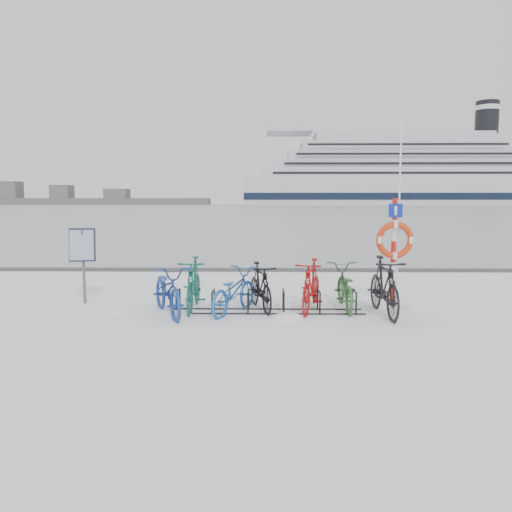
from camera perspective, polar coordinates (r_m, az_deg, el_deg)
name	(u,v)px	position (r m, az deg, el deg)	size (l,w,h in m)	color
ground	(266,312)	(10.27, 1.13, -6.43)	(900.00, 900.00, 0.00)	white
ice_sheet	(265,207)	(165.03, 1.03, 5.58)	(400.00, 298.00, 0.02)	#9DA8B1
quay_edge	(266,270)	(16.07, 1.09, -1.59)	(400.00, 0.25, 0.10)	#3F3F42
bike_rack	(266,303)	(10.23, 1.14, -5.44)	(4.00, 0.48, 0.46)	black
info_board	(82,249)	(11.59, -19.22, 0.72)	(0.59, 0.34, 1.67)	#595B5E
lifebuoy_station	(395,240)	(11.21, 15.57, 1.74)	(0.81, 0.23, 4.22)	#B3180E
cruise_ferry	(397,177)	(244.31, 15.85, 8.63)	(144.37, 27.21, 47.44)	silver
shoreline	(40,199)	(296.30, -23.43, 5.95)	(180.00, 12.00, 9.50)	#4D4D4D
bike_0	(168,288)	(10.14, -10.02, -3.67)	(0.69, 2.00, 1.05)	navy
bike_1	(194,283)	(10.52, -7.14, -3.03)	(0.53, 1.89, 1.13)	#105747
bike_2	(233,289)	(10.19, -2.59, -3.84)	(0.62, 1.80, 0.94)	#1D58AA
bike_3	(260,285)	(10.46, 0.50, -3.36)	(0.48, 1.69, 1.02)	black
bike_4	(311,284)	(10.40, 6.34, -3.20)	(0.52, 1.84, 1.10)	#A00E10
bike_5	(344,286)	(10.69, 10.06, -3.35)	(0.65, 1.86, 0.98)	#2B5D2B
bike_6	(384,285)	(10.27, 14.43, -3.22)	(0.56, 2.00, 1.20)	black
snow_drifts	(280,314)	(10.13, 2.77, -6.61)	(6.49, 1.76, 0.23)	white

